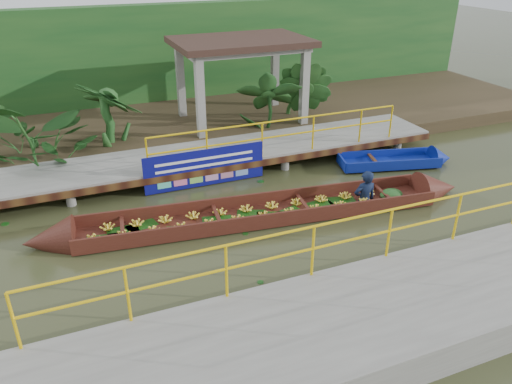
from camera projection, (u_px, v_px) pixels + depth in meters
name	position (u px, v px, depth m)	size (l,w,h in m)	color
ground	(217.00, 233.00, 11.48)	(80.00, 80.00, 0.00)	#2D3018
land_strip	(150.00, 125.00, 17.60)	(30.00, 8.00, 0.45)	#312718
far_dock	(179.00, 160.00, 14.12)	(16.00, 2.06, 1.66)	slate
near_dock	(354.00, 327.00, 8.21)	(18.00, 2.40, 1.73)	slate
pavilion	(241.00, 50.00, 16.46)	(4.40, 3.00, 3.00)	slate
foliage_backdrop	(132.00, 61.00, 18.88)	(30.00, 0.80, 4.00)	#16441A
vendor_boat	(272.00, 209.00, 12.07)	(10.82, 2.31, 2.12)	#3A150F
moored_blue_boat	(415.00, 160.00, 14.97)	(3.53, 1.67, 0.82)	navy
blue_banner	(205.00, 167.00, 13.46)	(3.35, 0.04, 1.05)	navy
tropical_plants	(104.00, 119.00, 14.69)	(14.44, 1.44, 1.80)	#16441A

